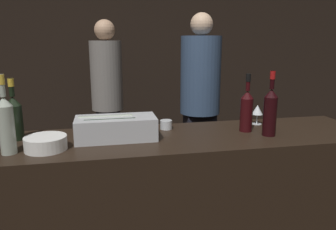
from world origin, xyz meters
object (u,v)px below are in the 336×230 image
at_px(red_wine_bottle_black_foil, 247,109).
at_px(champagne_bottle, 14,116).
at_px(person_blond_tee, 107,93).
at_px(bowl_white, 46,143).
at_px(wine_glass, 257,111).
at_px(red_wine_bottle_tall, 270,110).
at_px(rose_wine_bottle, 6,123).
at_px(candle_votive, 166,125).
at_px(ice_bin_with_bottles, 114,127).
at_px(person_in_hoodie, 200,96).

bearing_deg(red_wine_bottle_black_foil, champagne_bottle, 176.00).
distance_m(champagne_bottle, person_blond_tee, 1.72).
distance_m(bowl_white, wine_glass, 1.29).
bearing_deg(person_blond_tee, red_wine_bottle_tall, -72.63).
height_order(wine_glass, rose_wine_bottle, rose_wine_bottle).
height_order(wine_glass, red_wine_bottle_black_foil, red_wine_bottle_black_foil).
height_order(candle_votive, person_blond_tee, person_blond_tee).
bearing_deg(candle_votive, champagne_bottle, -176.67).
relative_size(ice_bin_with_bottles, candle_votive, 5.91).
distance_m(candle_votive, champagne_bottle, 0.86).
xyz_separation_m(wine_glass, red_wine_bottle_black_foil, (-0.14, -0.14, 0.04)).
bearing_deg(red_wine_bottle_tall, person_blond_tee, 115.47).
bearing_deg(person_in_hoodie, wine_glass, -63.44).
xyz_separation_m(bowl_white, wine_glass, (1.26, 0.26, 0.05)).
relative_size(bowl_white, person_in_hoodie, 0.12).
bearing_deg(champagne_bottle, rose_wine_bottle, -84.99).
bearing_deg(bowl_white, person_in_hoodie, 48.31).
xyz_separation_m(ice_bin_with_bottles, bowl_white, (-0.34, -0.11, -0.03)).
bearing_deg(red_wine_bottle_tall, rose_wine_bottle, -178.59).
height_order(person_in_hoodie, person_blond_tee, person_in_hoodie).
relative_size(bowl_white, rose_wine_bottle, 0.54).
bearing_deg(person_blond_tee, rose_wine_bottle, -113.24).
bearing_deg(candle_votive, ice_bin_with_bottles, -154.98).
bearing_deg(person_blond_tee, ice_bin_with_bottles, -97.98).
xyz_separation_m(champagne_bottle, person_blond_tee, (0.53, 1.63, -0.14)).
relative_size(champagne_bottle, person_in_hoodie, 0.19).
bearing_deg(ice_bin_with_bottles, person_blond_tee, 90.13).
relative_size(wine_glass, red_wine_bottle_black_foil, 0.37).
height_order(red_wine_bottle_tall, person_in_hoodie, person_in_hoodie).
height_order(wine_glass, person_in_hoodie, person_in_hoodie).
height_order(candle_votive, rose_wine_bottle, rose_wine_bottle).
relative_size(wine_glass, candle_votive, 1.71).
distance_m(champagne_bottle, rose_wine_bottle, 0.24).
distance_m(wine_glass, red_wine_bottle_black_foil, 0.20).
xyz_separation_m(wine_glass, champagne_bottle, (-1.45, -0.05, 0.04)).
relative_size(bowl_white, red_wine_bottle_black_foil, 0.60).
bearing_deg(champagne_bottle, wine_glass, 1.88).
bearing_deg(wine_glass, rose_wine_bottle, -168.73).
relative_size(wine_glass, person_in_hoodie, 0.07).
height_order(candle_votive, champagne_bottle, champagne_bottle).
bearing_deg(red_wine_bottle_tall, person_in_hoodie, 89.76).
distance_m(bowl_white, candle_votive, 0.71).
bearing_deg(red_wine_bottle_tall, wine_glass, 78.79).
xyz_separation_m(wine_glass, rose_wine_bottle, (-1.43, -0.28, 0.06)).
bearing_deg(person_in_hoodie, red_wine_bottle_black_foil, -70.14).
bearing_deg(ice_bin_with_bottles, red_wine_bottle_black_foil, 0.60).
distance_m(candle_votive, rose_wine_bottle, 0.88).
height_order(ice_bin_with_bottles, rose_wine_bottle, rose_wine_bottle).
bearing_deg(rose_wine_bottle, red_wine_bottle_black_foil, 6.44).
relative_size(candle_votive, champagne_bottle, 0.22).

